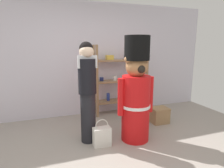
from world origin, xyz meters
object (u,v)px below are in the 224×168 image
at_px(display_crate, 159,115).
at_px(shopping_bag, 102,136).
at_px(merchandise_shelf, 121,79).
at_px(person_shopper, 87,89).
at_px(teddy_bear_guard, 136,93).

bearing_deg(display_crate, shopping_bag, -160.01).
distance_m(merchandise_shelf, display_crate, 1.25).
height_order(shopping_bag, display_crate, shopping_bag).
relative_size(merchandise_shelf, person_shopper, 0.98).
xyz_separation_m(person_shopper, shopping_bag, (0.17, -0.23, -0.76)).
distance_m(merchandise_shelf, shopping_bag, 1.82).
bearing_deg(display_crate, teddy_bear_guard, -148.93).
bearing_deg(person_shopper, merchandise_shelf, 48.19).
height_order(merchandise_shelf, person_shopper, person_shopper).
bearing_deg(teddy_bear_guard, display_crate, 31.07).
height_order(teddy_bear_guard, display_crate, teddy_bear_guard).
relative_size(teddy_bear_guard, person_shopper, 1.06).
distance_m(merchandise_shelf, person_shopper, 1.61).
height_order(person_shopper, shopping_bag, person_shopper).
bearing_deg(display_crate, merchandise_shelf, 120.26).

